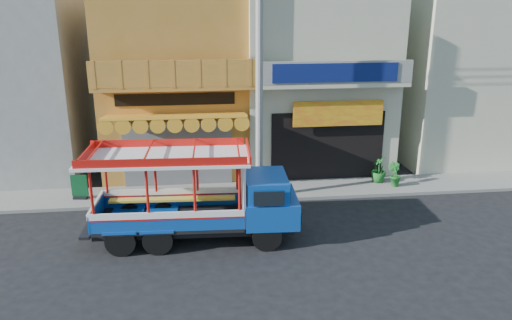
{
  "coord_description": "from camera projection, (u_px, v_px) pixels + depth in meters",
  "views": [
    {
      "loc": [
        -3.16,
        -13.94,
        7.05
      ],
      "look_at": [
        -1.21,
        2.5,
        1.81
      ],
      "focal_mm": 35.0,
      "sensor_mm": 36.0,
      "label": 1
    }
  ],
  "objects": [
    {
      "name": "potted_plant_c",
      "position": [
        379.0,
        169.0,
        20.02
      ],
      "size": [
        0.74,
        0.74,
        1.06
      ],
      "primitive_type": "imported",
      "rotation": [
        0.0,
        0.0,
        4.43
      ],
      "color": "#1B5F21",
      "rests_on": "sidewalk"
    },
    {
      "name": "filler_building_left",
      "position": [
        9.0,
        84.0,
        20.87
      ],
      "size": [
        6.0,
        6.0,
        7.6
      ],
      "primitive_type": "cube",
      "color": "gray",
      "rests_on": "ground"
    },
    {
      "name": "green_sign",
      "position": [
        80.0,
        189.0,
        18.35
      ],
      "size": [
        0.6,
        0.34,
        0.92
      ],
      "color": "black",
      "rests_on": "sidewalk"
    },
    {
      "name": "party_pilaster",
      "position": [
        254.0,
        86.0,
        18.95
      ],
      "size": [
        0.35,
        0.3,
        8.0
      ],
      "primitive_type": "cube",
      "color": "beige",
      "rests_on": "ground"
    },
    {
      "name": "shophouse_left",
      "position": [
        177.0,
        74.0,
        21.53
      ],
      "size": [
        6.0,
        7.5,
        8.24
      ],
      "color": "#A97225",
      "rests_on": "ground"
    },
    {
      "name": "shophouse_right",
      "position": [
        313.0,
        72.0,
        22.2
      ],
      "size": [
        6.0,
        6.75,
        8.24
      ],
      "color": "beige",
      "rests_on": "ground"
    },
    {
      "name": "songthaew_truck",
      "position": [
        209.0,
        196.0,
        15.13
      ],
      "size": [
        6.47,
        2.39,
        2.98
      ],
      "color": "black",
      "rests_on": "ground"
    },
    {
      "name": "sidewalk",
      "position": [
        282.0,
        190.0,
        19.45
      ],
      "size": [
        30.0,
        2.0,
        0.12
      ],
      "primitive_type": "cube",
      "color": "slate",
      "rests_on": "ground"
    },
    {
      "name": "utility_pole",
      "position": [
        264.0,
        64.0,
        17.19
      ],
      "size": [
        28.0,
        0.26,
        9.0
      ],
      "color": "gray",
      "rests_on": "ground"
    },
    {
      "name": "potted_plant_b",
      "position": [
        394.0,
        174.0,
        19.62
      ],
      "size": [
        0.64,
        0.67,
        0.95
      ],
      "primitive_type": "imported",
      "rotation": [
        0.0,
        0.0,
        2.18
      ],
      "color": "#1B5F21",
      "rests_on": "sidewalk"
    },
    {
      "name": "ground",
      "position": [
        304.0,
        237.0,
        15.68
      ],
      "size": [
        90.0,
        90.0,
        0.0
      ],
      "primitive_type": "plane",
      "color": "black",
      "rests_on": "ground"
    },
    {
      "name": "filler_building_right",
      "position": [
        460.0,
        76.0,
        23.12
      ],
      "size": [
        6.0,
        6.0,
        7.6
      ],
      "primitive_type": "cube",
      "color": "beige",
      "rests_on": "ground"
    }
  ]
}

